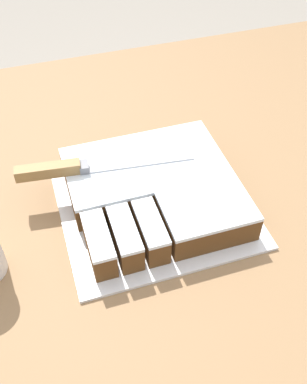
% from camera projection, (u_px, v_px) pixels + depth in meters
% --- Properties ---
extents(ground_plane, '(8.00, 8.00, 0.00)m').
position_uv_depth(ground_plane, '(167.00, 376.00, 1.52)').
color(ground_plane, '#9E9384').
extents(countertop, '(1.40, 1.10, 0.91)m').
position_uv_depth(countertop, '(171.00, 308.00, 1.19)').
color(countertop, '#936D47').
rests_on(countertop, ground_plane).
extents(cake_board, '(0.34, 0.33, 0.01)m').
position_uv_depth(cake_board, '(153.00, 204.00, 0.83)').
color(cake_board, white).
rests_on(cake_board, countertop).
extents(cake, '(0.29, 0.28, 0.06)m').
position_uv_depth(cake, '(155.00, 190.00, 0.81)').
color(cake, brown).
rests_on(cake, cake_board).
extents(knife, '(0.32, 0.06, 0.02)m').
position_uv_depth(knife, '(69.00, 168.00, 0.80)').
color(knife, silver).
rests_on(knife, cake).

